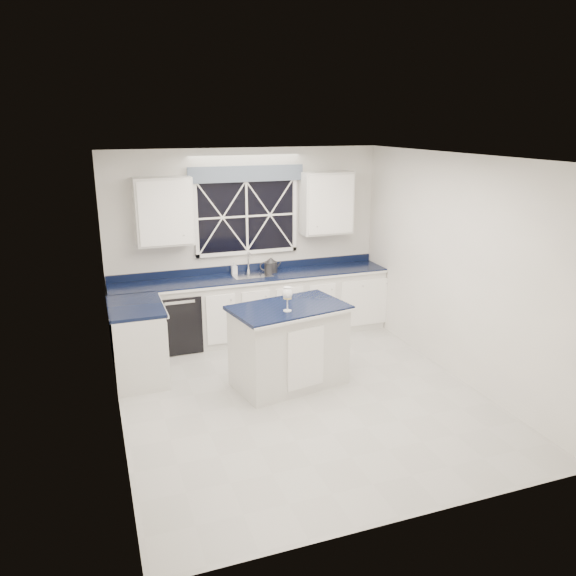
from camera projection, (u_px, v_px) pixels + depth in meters
name	position (u px, v px, depth m)	size (l,w,h in m)	color
ground	(301.00, 396.00, 6.50)	(4.50, 4.50, 0.00)	#B1B2AD
back_wall	(246.00, 243.00, 8.14)	(4.00, 0.10, 2.70)	beige
base_cabinets	(234.00, 314.00, 7.87)	(3.99, 1.60, 0.90)	silver
countertop	(253.00, 277.00, 7.99)	(3.98, 0.64, 0.04)	black
dishwasher	(177.00, 319.00, 7.78)	(0.60, 0.58, 0.82)	black
window	(247.00, 211.00, 7.96)	(1.65, 0.09, 1.26)	black
upper_cabinets	(249.00, 207.00, 7.83)	(3.10, 0.34, 0.90)	silver
faucet	(249.00, 262.00, 8.12)	(0.05, 0.20, 0.30)	silver
island	(289.00, 345.00, 6.66)	(1.45, 1.03, 0.99)	silver
rug	(288.00, 348.00, 7.82)	(1.55, 1.07, 0.02)	#A6A6A1
kettle	(271.00, 265.00, 8.14)	(0.30, 0.24, 0.22)	#2B2B2D
wine_glass	(287.00, 294.00, 6.30)	(0.12, 0.12, 0.28)	white
soap_bottle	(234.00, 268.00, 8.07)	(0.08, 0.08, 0.17)	silver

